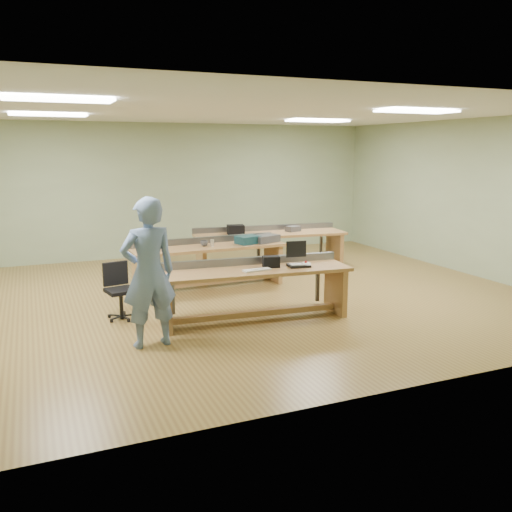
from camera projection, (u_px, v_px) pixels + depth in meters
name	position (u px, v px, depth m)	size (l,w,h in m)	color
floor	(226.00, 297.00, 8.98)	(10.00, 10.00, 0.00)	olive
ceiling	(224.00, 111.00, 8.40)	(10.00, 10.00, 0.00)	silver
wall_back	(166.00, 190.00, 12.31)	(10.00, 0.04, 3.00)	#90A17A
wall_front	(367.00, 249.00, 5.07)	(10.00, 0.04, 3.00)	#90A17A
wall_right	(466.00, 197.00, 10.59)	(0.04, 8.00, 3.00)	#90A17A
fluor_panels	(224.00, 113.00, 8.41)	(6.20, 3.50, 0.03)	white
workbench_front	(254.00, 282.00, 7.73)	(2.80, 0.96, 0.86)	#A87247
workbench_mid	(208.00, 257.00, 9.57)	(2.75, 0.83, 0.86)	#A87247
workbench_back	(270.00, 242.00, 11.05)	(3.14, 1.12, 0.86)	#A87247
person	(149.00, 273.00, 6.61)	(0.68, 0.45, 1.87)	#667CA6
laptop_base	(299.00, 265.00, 7.82)	(0.30, 0.25, 0.03)	black
laptop_screen	(296.00, 249.00, 7.89)	(0.30, 0.01, 0.24)	black
keyboard	(257.00, 270.00, 7.55)	(0.40, 0.13, 0.02)	beige
trackball_mouse	(306.00, 264.00, 7.83)	(0.14, 0.16, 0.07)	white
camera_bag	(271.00, 262.00, 7.77)	(0.24, 0.15, 0.16)	black
task_chair	(120.00, 298.00, 7.83)	(0.52, 0.52, 0.81)	black
parts_bin_teal	(248.00, 240.00, 9.72)	(0.40, 0.30, 0.14)	#12343B
parts_bin_grey	(265.00, 239.00, 9.88)	(0.48, 0.31, 0.13)	#3D3C3F
mug	(204.00, 243.00, 9.46)	(0.13, 0.13, 0.10)	#3D3C3F
drinks_can	(212.00, 243.00, 9.45)	(0.07, 0.07, 0.12)	white
storage_box_back	(236.00, 230.00, 10.79)	(0.33, 0.23, 0.19)	black
tray_back	(293.00, 229.00, 11.16)	(0.28, 0.20, 0.11)	#3D3C3F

